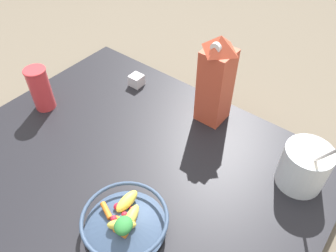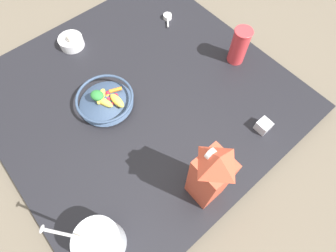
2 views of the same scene
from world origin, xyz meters
The scene contains 9 objects.
ground_plane centered at (0.00, 0.00, 0.00)m, with size 6.00×6.00×0.00m, color #665B4C.
countertop centered at (0.00, 0.00, 0.02)m, with size 1.08×1.08×0.05m.
fruit_bowl centered at (0.13, -0.04, 0.08)m, with size 0.22×0.22×0.07m.
milk_carton centered at (0.07, 0.44, 0.20)m, with size 0.09×0.09×0.31m.
yogurt_tub centered at (0.41, 0.36, 0.12)m, with size 0.13×0.15×0.25m.
drinking_cup centered at (-0.41, 0.13, 0.13)m, with size 0.07×0.07×0.16m.
spice_jar centered at (-0.25, 0.42, 0.06)m, with size 0.05×0.05×0.04m.
measuring_scoop centered at (-0.35, -0.25, 0.06)m, with size 0.06×0.08×0.02m.
garlic_bowl centered at (0.07, -0.39, 0.07)m, with size 0.10×0.10×0.07m.
Camera 2 is at (0.30, 0.52, 0.91)m, focal length 28.00 mm.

